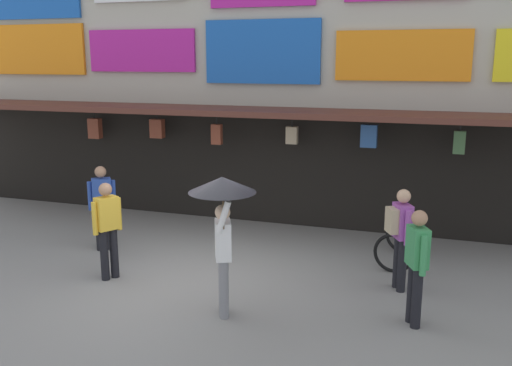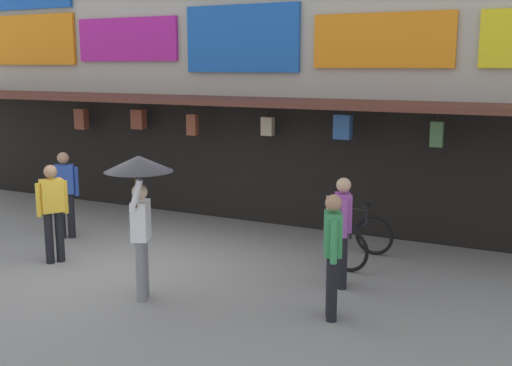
{
  "view_description": "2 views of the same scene",
  "coord_description": "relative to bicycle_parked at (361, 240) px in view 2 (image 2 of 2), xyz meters",
  "views": [
    {
      "loc": [
        3.73,
        -7.81,
        3.68
      ],
      "look_at": [
        0.89,
        0.81,
        1.65
      ],
      "focal_mm": 38.91,
      "sensor_mm": 36.0,
      "label": 1
    },
    {
      "loc": [
        6.25,
        -7.67,
        3.31
      ],
      "look_at": [
        1.67,
        1.32,
        1.4
      ],
      "focal_mm": 43.97,
      "sensor_mm": 36.0,
      "label": 2
    }
  ],
  "objects": [
    {
      "name": "ground_plane",
      "position": [
        -3.21,
        -2.24,
        -0.39
      ],
      "size": [
        80.0,
        80.0,
        0.0
      ],
      "primitive_type": "plane",
      "color": "gray"
    },
    {
      "name": "shopfront",
      "position": [
        -3.21,
        2.33,
        3.57
      ],
      "size": [
        18.0,
        2.6,
        8.0
      ],
      "color": "#B2AD9E",
      "rests_on": "ground"
    },
    {
      "name": "bicycle_parked",
      "position": [
        0.0,
        0.0,
        0.0
      ],
      "size": [
        0.83,
        1.23,
        1.05
      ],
      "color": "black",
      "rests_on": "ground"
    },
    {
      "name": "pedestrian_in_red",
      "position": [
        -4.65,
        -2.33,
        0.55
      ],
      "size": [
        0.37,
        0.47,
        1.68
      ],
      "color": "black",
      "rests_on": "ground"
    },
    {
      "name": "pedestrian_in_yellow",
      "position": [
        -5.57,
        -1.08,
        0.55
      ],
      "size": [
        0.44,
        0.39,
        1.68
      ],
      "color": "black",
      "rests_on": "ground"
    },
    {
      "name": "pedestrian_in_green",
      "position": [
        0.37,
        -2.47,
        0.55
      ],
      "size": [
        0.35,
        0.49,
        1.68
      ],
      "color": "black",
      "rests_on": "ground"
    },
    {
      "name": "pedestrian_with_umbrella",
      "position": [
        -2.28,
        -3.03,
        1.25
      ],
      "size": [
        0.96,
        0.96,
        2.08
      ],
      "color": "gray",
      "rests_on": "ground"
    },
    {
      "name": "pedestrian_in_white",
      "position": [
        0.07,
        -1.27,
        0.59
      ],
      "size": [
        0.46,
        0.48,
        1.68
      ],
      "color": "black",
      "rests_on": "ground"
    }
  ]
}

